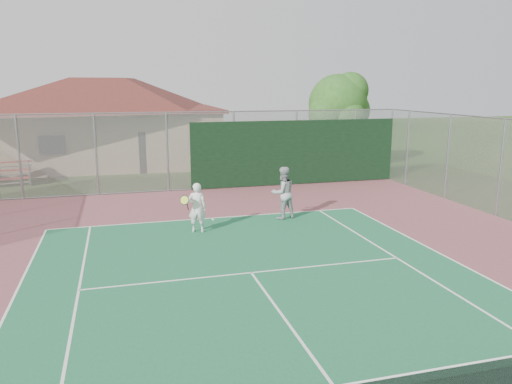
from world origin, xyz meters
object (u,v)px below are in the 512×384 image
clubhouse (106,113)px  tree (339,106)px  player_grey_back (283,193)px  player_white_front (197,208)px

clubhouse → tree: bearing=-22.2°
clubhouse → player_grey_back: clubhouse is taller
tree → player_grey_back: 11.80m
player_white_front → tree: bearing=-115.3°
tree → player_white_front: tree is taller
tree → clubhouse: bearing=156.1°
clubhouse → player_grey_back: (6.10, -15.10, -2.14)m
clubhouse → player_white_front: clubhouse is taller
tree → player_grey_back: tree is taller
tree → player_white_front: (-9.62, -10.41, -2.72)m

